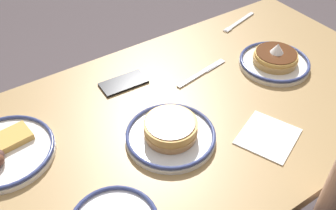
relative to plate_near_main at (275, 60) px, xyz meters
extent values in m
cube|color=#99794C|center=(0.36, 0.03, -0.04)|extent=(1.43, 0.78, 0.04)
cylinder|color=olive|center=(-0.26, -0.27, -0.42)|extent=(0.07, 0.07, 0.72)
cylinder|color=silver|center=(0.00, 0.00, -0.01)|extent=(0.23, 0.23, 0.01)
torus|color=navy|center=(0.00, 0.00, 0.00)|extent=(0.23, 0.23, 0.01)
cylinder|color=tan|center=(0.00, 0.00, 0.00)|extent=(0.14, 0.14, 0.01)
cylinder|color=tan|center=(0.00, 0.00, 0.01)|extent=(0.15, 0.15, 0.01)
cylinder|color=gold|center=(0.00, 0.00, 0.02)|extent=(0.14, 0.14, 0.01)
cylinder|color=#4C2814|center=(0.00, 0.00, 0.03)|extent=(0.13, 0.13, 0.00)
cone|color=white|center=(0.00, 0.00, 0.05)|extent=(0.04, 0.04, 0.03)
cylinder|color=white|center=(0.47, 0.08, -0.01)|extent=(0.24, 0.24, 0.01)
torus|color=navy|center=(0.47, 0.08, 0.00)|extent=(0.24, 0.24, 0.01)
cylinder|color=tan|center=(0.47, 0.08, 0.00)|extent=(0.14, 0.14, 0.01)
cylinder|color=tan|center=(0.47, 0.08, 0.01)|extent=(0.14, 0.14, 0.01)
cylinder|color=gold|center=(0.47, 0.08, 0.02)|extent=(0.14, 0.14, 0.01)
cylinder|color=gold|center=(0.47, 0.08, 0.03)|extent=(0.14, 0.14, 0.01)
cylinder|color=#4C2814|center=(0.47, 0.08, 0.04)|extent=(0.13, 0.13, 0.00)
cylinder|color=white|center=(0.86, -0.11, -0.01)|extent=(0.25, 0.25, 0.01)
torus|color=navy|center=(0.86, -0.11, 0.00)|extent=(0.25, 0.25, 0.01)
cube|color=gold|center=(0.84, -0.13, 0.00)|extent=(0.12, 0.08, 0.02)
cube|color=black|center=(0.46, -0.19, -0.02)|extent=(0.15, 0.08, 0.01)
cube|color=white|center=(0.25, 0.22, -0.02)|extent=(0.19, 0.19, 0.00)
cube|color=silver|center=(-0.10, -0.28, -0.02)|extent=(0.18, 0.06, 0.01)
cube|color=silver|center=(-0.02, -0.27, -0.02)|extent=(0.03, 0.01, 0.00)
cube|color=silver|center=(-0.02, -0.26, -0.02)|extent=(0.03, 0.01, 0.00)
cube|color=silver|center=(-0.02, -0.25, -0.02)|extent=(0.03, 0.01, 0.00)
cube|color=silver|center=(-0.02, -0.25, -0.02)|extent=(0.03, 0.01, 0.00)
cube|color=silver|center=(0.24, -0.10, -0.02)|extent=(0.18, 0.04, 0.01)
cube|color=silver|center=(0.17, -0.11, -0.02)|extent=(0.09, 0.03, 0.00)
camera|label=1|loc=(0.87, 0.67, 0.73)|focal=41.01mm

